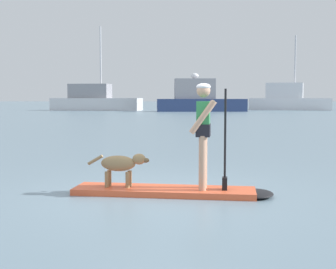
{
  "coord_description": "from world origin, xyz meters",
  "views": [
    {
      "loc": [
        0.55,
        -7.52,
        1.57
      ],
      "look_at": [
        0.0,
        1.0,
        0.9
      ],
      "focal_mm": 49.87,
      "sensor_mm": 36.0,
      "label": 1
    }
  ],
  "objects": [
    {
      "name": "moored_boat_port",
      "position": [
        12.31,
        54.01,
        1.31
      ],
      "size": [
        10.77,
        5.81,
        9.57
      ],
      "color": "white",
      "rests_on": "ground_plane"
    },
    {
      "name": "person_paddler",
      "position": [
        0.65,
        -0.05,
        1.09
      ],
      "size": [
        0.62,
        0.5,
        1.7
      ],
      "color": "tan",
      "rests_on": "paddleboard"
    },
    {
      "name": "moored_boat_starboard",
      "position": [
        0.67,
        47.04,
        1.41
      ],
      "size": [
        10.56,
        4.06,
        4.44
      ],
      "color": "navy",
      "rests_on": "ground_plane"
    },
    {
      "name": "paddleboard",
      "position": [
        0.22,
        -0.02,
        0.05
      ],
      "size": [
        3.28,
        0.94,
        0.1
      ],
      "color": "#E55933",
      "rests_on": "ground_plane"
    },
    {
      "name": "dog",
      "position": [
        -0.72,
        0.05,
        0.47
      ],
      "size": [
        1.05,
        0.26,
        0.56
      ],
      "color": "#997A51",
      "rests_on": "paddleboard"
    },
    {
      "name": "ground_plane",
      "position": [
        0.0,
        0.0,
        0.0
      ],
      "size": [
        400.0,
        400.0,
        0.0
      ],
      "primitive_type": "plane",
      "color": "slate"
    },
    {
      "name": "moored_boat_outer",
      "position": [
        -12.34,
        50.33,
        1.25
      ],
      "size": [
        11.36,
        4.46,
        10.41
      ],
      "color": "silver",
      "rests_on": "ground_plane"
    }
  ]
}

